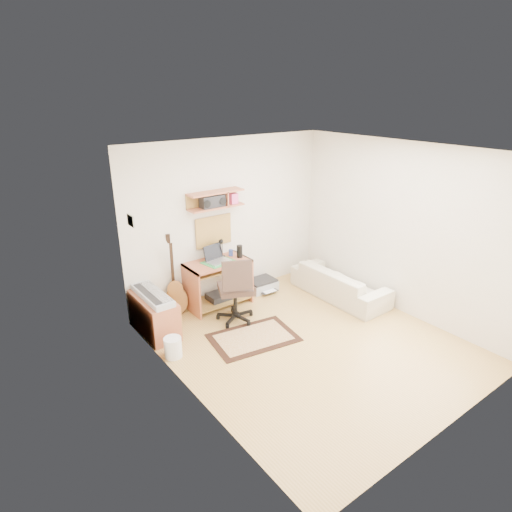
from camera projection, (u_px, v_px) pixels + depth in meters
floor at (310, 344)px, 5.95m from camera, size 3.60×4.00×0.01m
ceiling at (320, 151)px, 5.00m from camera, size 3.60×4.00×0.01m
back_wall at (228, 220)px, 6.97m from camera, size 3.60×0.01×2.60m
left_wall at (188, 293)px, 4.47m from camera, size 0.01×4.00×2.60m
right_wall at (402, 230)px, 6.48m from camera, size 0.01×4.00×2.60m
wall_shelf at (216, 200)px, 6.56m from camera, size 0.90×0.25×0.26m
cork_board at (213, 231)px, 6.83m from camera, size 0.64×0.03×0.49m
wall_photo at (131, 221)px, 5.45m from camera, size 0.02×0.20×0.15m
desk at (218, 284)px, 6.88m from camera, size 1.00×0.55×0.75m
laptop at (218, 254)px, 6.68m from camera, size 0.41×0.41×0.27m
speaker at (240, 251)px, 6.88m from camera, size 0.09×0.09×0.20m
desk_lamp at (222, 247)px, 6.89m from camera, size 0.11×0.11×0.32m
pencil_cup at (231, 253)px, 6.97m from camera, size 0.07×0.07×0.10m
boombox at (212, 202)px, 6.53m from camera, size 0.38×0.17×0.19m
rug at (253, 337)px, 6.07m from camera, size 1.28×0.96×0.02m
task_chair at (235, 288)px, 6.36m from camera, size 0.72×0.72×1.06m
cabinet at (154, 315)px, 6.13m from camera, size 0.40×0.90×0.55m
music_keyboard at (152, 295)px, 6.01m from camera, size 0.28×0.89×0.08m
guitar at (175, 276)px, 6.50m from camera, size 0.40×0.33×1.28m
waste_basket at (173, 347)px, 5.61m from camera, size 0.29×0.29×0.28m
printer at (262, 285)px, 7.50m from camera, size 0.49×0.38×0.18m
sofa at (340, 278)px, 7.17m from camera, size 0.50×1.72×0.67m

